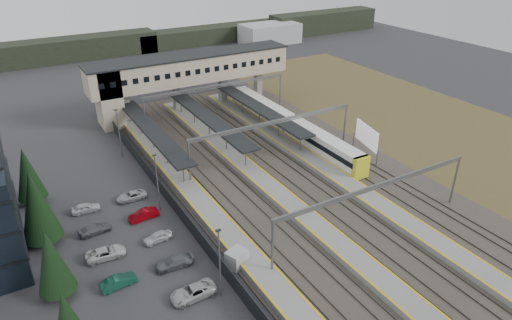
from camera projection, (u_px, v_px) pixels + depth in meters
ground at (251, 231)px, 55.56m from camera, size 220.00×220.00×0.00m
conifer_row at (57, 282)px, 40.57m from camera, size 4.42×49.82×9.50m
car_park at (164, 301)px, 44.38m from camera, size 10.62×44.32×1.30m
lampposts at (183, 215)px, 50.98m from camera, size 0.50×53.25×8.07m
fence at (185, 219)px, 56.06m from camera, size 0.08×90.00×2.00m
relay_cabin_far at (237, 258)px, 49.45m from camera, size 2.62×2.42×1.94m
rail_corridor at (292, 191)px, 63.44m from camera, size 34.00×90.00×0.92m
canopies at (209, 119)px, 77.69m from camera, size 23.10×30.00×3.28m
footbridge at (178, 73)px, 87.73m from camera, size 40.40×6.40×11.20m
gantries at (318, 156)px, 60.49m from camera, size 28.40×62.28×7.17m
train at (290, 126)px, 80.00m from camera, size 2.71×37.61×3.41m
billboard at (367, 137)px, 71.18m from camera, size 1.66×6.43×5.69m
scrub_east at (461, 139)px, 79.47m from camera, size 34.00×120.00×0.06m
treeline_far at (168, 40)px, 135.91m from camera, size 170.00×19.00×7.00m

